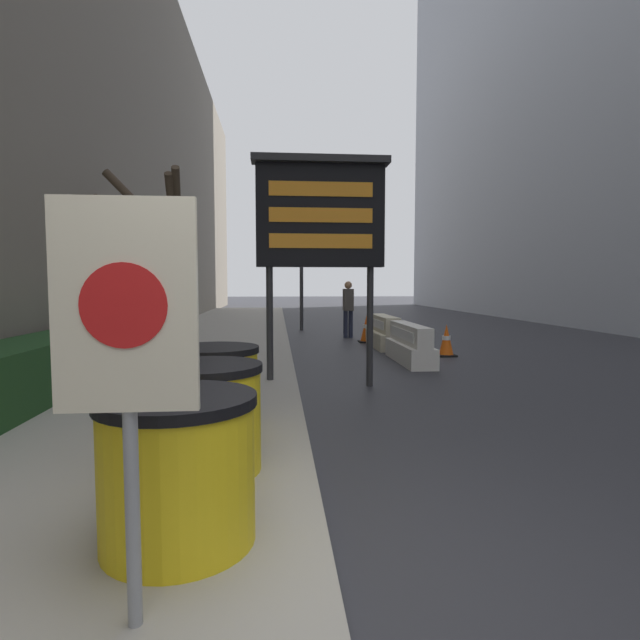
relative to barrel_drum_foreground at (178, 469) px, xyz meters
The scene contains 15 objects.
ground_plane 1.14m from the barrel_drum_foreground, 34.40° to the right, with size 120.00×120.00×0.00m, color #2D2D33.
building_left_facade 11.26m from the barrel_drum_foreground, 109.67° to the left, with size 0.40×50.40×12.15m.
hedge_strip 4.77m from the barrel_drum_foreground, 121.59° to the left, with size 0.90×6.63×0.72m.
bare_tree 8.41m from the barrel_drum_foreground, 105.24° to the left, with size 1.83×1.88×3.77m.
barrel_drum_foreground is the anchor object (origin of this frame).
barrel_drum_middle 1.05m from the barrel_drum_foreground, 90.06° to the left, with size 0.86×0.86×0.82m.
barrel_drum_back 2.11m from the barrel_drum_foreground, 91.77° to the left, with size 0.86×0.86×0.82m.
warning_sign 1.05m from the barrel_drum_foreground, 94.42° to the right, with size 0.56×0.08×1.76m.
message_board 5.19m from the barrel_drum_foreground, 75.72° to the left, with size 1.99×0.36×3.37m.
jersey_barrier_white 7.54m from the barrel_drum_foreground, 65.37° to the left, with size 0.51×2.11×0.76m.
jersey_barrier_cream 9.72m from the barrel_drum_foreground, 71.14° to the left, with size 0.58×1.90×0.77m.
traffic_cone_near 10.66m from the barrel_drum_foreground, 74.20° to the left, with size 0.42×0.42×0.75m.
traffic_cone_mid 8.66m from the barrel_drum_foreground, 61.42° to the left, with size 0.38×0.38×0.68m.
traffic_light_near_curb 14.15m from the barrel_drum_foreground, 84.40° to the left, with size 0.28×0.44×4.56m.
pedestrian_worker 11.74m from the barrel_drum_foreground, 77.33° to the left, with size 0.28×0.43×1.62m.
Camera 1 is at (-0.28, -2.14, 1.54)m, focal length 28.00 mm.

